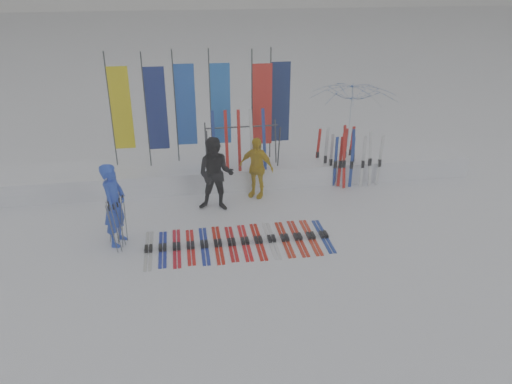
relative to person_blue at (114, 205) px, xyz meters
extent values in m
plane|color=white|center=(3.04, -1.47, -0.98)|extent=(120.00, 120.00, 0.00)
cube|color=white|center=(3.04, 3.13, -0.68)|extent=(14.00, 1.60, 0.60)
imported|color=blue|center=(0.00, 0.00, 0.00)|extent=(0.66, 0.82, 1.96)
imported|color=black|center=(2.39, 1.37, 0.00)|extent=(1.11, 0.96, 1.96)
imported|color=gold|center=(3.54, 2.00, -0.13)|extent=(1.06, 0.90, 1.70)
imported|color=white|center=(7.02, 4.40, 0.29)|extent=(3.61, 3.64, 2.54)
cube|color=#ACAEB3|center=(0.68, -0.47, -0.95)|extent=(0.17, 1.70, 0.07)
cube|color=navy|center=(1.00, -0.47, -0.95)|extent=(0.17, 1.58, 0.07)
cube|color=red|center=(1.31, -0.47, -0.95)|extent=(0.17, 1.68, 0.07)
cube|color=red|center=(1.63, -0.47, -0.95)|extent=(0.17, 1.56, 0.07)
cube|color=navy|center=(1.94, -0.47, -0.95)|extent=(0.17, 1.66, 0.07)
cube|color=red|center=(2.25, -0.47, -0.95)|extent=(0.17, 1.69, 0.07)
cube|color=#B90E10|center=(2.57, -0.47, -0.95)|extent=(0.17, 1.58, 0.07)
cube|color=red|center=(2.88, -0.47, -0.95)|extent=(0.17, 1.64, 0.07)
cube|color=red|center=(3.20, -0.47, -0.95)|extent=(0.17, 1.68, 0.07)
cube|color=silver|center=(3.51, -0.47, -0.95)|extent=(0.17, 1.69, 0.07)
cube|color=#B5240E|center=(3.83, -0.47, -0.95)|extent=(0.17, 1.65, 0.07)
cube|color=#B41F0E|center=(4.14, -0.47, -0.95)|extent=(0.17, 1.69, 0.07)
cube|color=red|center=(4.45, -0.47, -0.95)|extent=(0.17, 1.67, 0.07)
cube|color=navy|center=(4.77, -0.47, -0.95)|extent=(0.17, 1.56, 0.07)
cylinder|color=#595B60|center=(0.09, -0.18, -0.41)|extent=(0.15, 0.09, 1.13)
cylinder|color=#595B60|center=(-0.07, -0.32, -0.36)|extent=(0.10, 0.14, 1.24)
cylinder|color=#595B60|center=(0.14, -0.18, -0.36)|extent=(0.11, 0.13, 1.24)
cylinder|color=#595B60|center=(0.20, 0.03, -0.37)|extent=(0.05, 0.09, 1.22)
cylinder|color=#595B60|center=(-0.15, 0.06, -0.40)|extent=(0.15, 0.02, 1.16)
cylinder|color=#595B60|center=(0.01, 0.16, -0.35)|extent=(0.07, 0.04, 1.25)
cylinder|color=#595B60|center=(0.04, -0.49, -0.36)|extent=(0.13, 0.12, 1.24)
cylinder|color=#595B60|center=(0.06, 0.06, -0.36)|extent=(0.15, 0.11, 1.23)
cylinder|color=#595B60|center=(-0.01, -0.11, -0.39)|extent=(0.05, 0.14, 1.19)
cylinder|color=#595B60|center=(-0.06, -0.45, -0.38)|extent=(0.15, 0.03, 1.20)
cylinder|color=#383A3F|center=(-0.28, 3.41, 1.22)|extent=(0.04, 0.04, 3.20)
cube|color=yellow|center=(0.01, 3.41, 1.27)|extent=(0.55, 0.03, 2.30)
cylinder|color=#383A3F|center=(0.68, 3.21, 1.22)|extent=(0.04, 0.04, 3.20)
cube|color=navy|center=(0.97, 3.21, 1.27)|extent=(0.55, 0.03, 2.30)
cylinder|color=#383A3F|center=(1.48, 3.47, 1.22)|extent=(0.04, 0.04, 3.20)
cube|color=#184AB5|center=(1.77, 3.47, 1.27)|extent=(0.55, 0.03, 2.30)
cylinder|color=#383A3F|center=(2.46, 3.42, 1.22)|extent=(0.04, 0.04, 3.20)
cube|color=blue|center=(2.75, 3.42, 1.27)|extent=(0.55, 0.03, 2.30)
cylinder|color=#383A3F|center=(3.61, 3.18, 1.22)|extent=(0.04, 0.04, 3.20)
cube|color=red|center=(3.90, 3.18, 1.27)|extent=(0.55, 0.03, 2.30)
cylinder|color=#383A3F|center=(4.16, 3.36, 1.22)|extent=(0.04, 0.04, 3.20)
cube|color=#0B1B52|center=(4.45, 3.36, 1.27)|extent=(0.55, 0.03, 2.30)
cylinder|color=#383A3F|center=(2.26, 2.48, 0.24)|extent=(0.04, 0.30, 1.23)
cylinder|color=#383A3F|center=(2.26, 2.98, 0.24)|extent=(0.04, 0.30, 1.23)
cylinder|color=#383A3F|center=(4.26, 2.48, 0.24)|extent=(0.04, 0.30, 1.23)
cylinder|color=#383A3F|center=(4.26, 2.98, 0.24)|extent=(0.04, 0.30, 1.23)
cylinder|color=#383A3F|center=(3.26, 2.73, 0.80)|extent=(2.00, 0.04, 0.04)
cube|color=red|center=(6.36, 2.95, -0.23)|extent=(0.09, 0.04, 1.50)
cube|color=silver|center=(5.77, 2.42, -0.22)|extent=(0.09, 0.05, 1.52)
cube|color=red|center=(5.56, 3.09, -0.24)|extent=(0.09, 0.04, 1.49)
cube|color=red|center=(6.01, 2.29, -0.24)|extent=(0.09, 0.03, 1.48)
cube|color=red|center=(6.60, 3.13, -0.24)|extent=(0.09, 0.03, 1.49)
cube|color=silver|center=(6.84, 2.17, -0.16)|extent=(0.09, 0.04, 1.64)
cube|color=silver|center=(7.17, 2.24, -0.25)|extent=(0.09, 0.03, 1.46)
cube|color=red|center=(6.07, 2.16, -0.17)|extent=(0.09, 0.04, 1.62)
cube|color=navy|center=(6.49, 2.60, -0.18)|extent=(0.09, 0.04, 1.60)
cube|color=silver|center=(6.64, 2.18, -0.23)|extent=(0.09, 0.03, 1.51)
cube|color=navy|center=(5.86, 2.28, -0.22)|extent=(0.09, 0.04, 1.52)
cube|color=red|center=(6.47, 3.32, -0.24)|extent=(0.09, 0.03, 1.48)
cube|color=navy|center=(6.31, 2.18, -0.23)|extent=(0.09, 0.02, 1.50)
cube|color=silver|center=(5.63, 2.52, -0.14)|extent=(0.09, 0.03, 1.69)
camera|label=1|loc=(1.57, -10.37, 4.99)|focal=35.00mm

